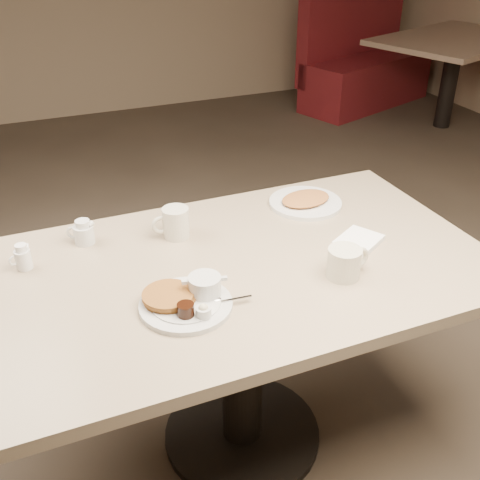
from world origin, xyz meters
name	(u,v)px	position (x,y,z in m)	size (l,w,h in m)	color
room	(243,39)	(0.00, 0.00, 1.40)	(7.04, 8.04, 2.84)	#4C3F33
diner_table	(242,308)	(0.00, 0.00, 0.58)	(1.50, 0.90, 0.75)	tan
main_plate	(187,299)	(-0.22, -0.14, 0.77)	(0.33, 0.30, 0.07)	beige
coffee_mug_near	(345,262)	(0.25, -0.18, 0.80)	(0.14, 0.11, 0.09)	beige
napkin	(359,241)	(0.39, -0.03, 0.76)	(0.18, 0.17, 0.02)	white
coffee_mug_far	(175,223)	(-0.14, 0.23, 0.80)	(0.13, 0.09, 0.10)	beige
creamer_left	(23,258)	(-0.61, 0.23, 0.79)	(0.07, 0.05, 0.08)	white
creamer_right	(83,233)	(-0.42, 0.31, 0.79)	(0.09, 0.07, 0.08)	silver
hash_plate	(305,201)	(0.36, 0.27, 0.76)	(0.31, 0.31, 0.04)	silver
booth_back_right	(371,62)	(2.67, 3.24, 0.41)	(1.80, 1.94, 1.12)	maroon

